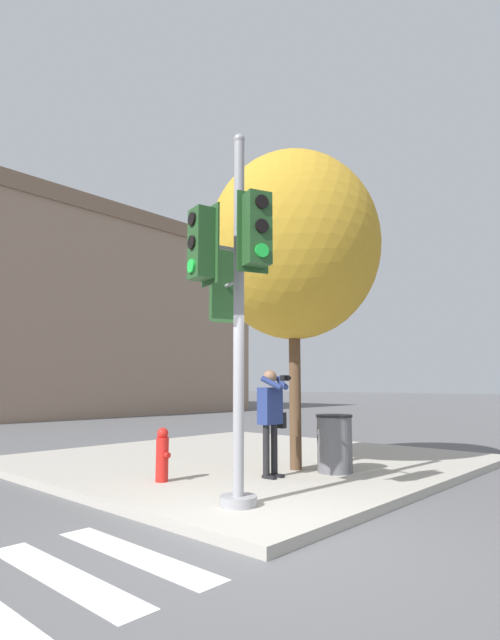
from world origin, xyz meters
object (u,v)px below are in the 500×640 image
person_photographer (271,412)px  trash_bin (335,443)px  street_tree (293,246)px  fire_hydrant (162,455)px  traffic_signal_pole (231,286)px

person_photographer → trash_bin: (1.07, -0.51, -0.54)m
street_tree → fire_hydrant: bearing=159.5°
street_tree → fire_hydrant: (-2.28, 0.85, -3.63)m
traffic_signal_pole → street_tree: size_ratio=0.84×
traffic_signal_pole → fire_hydrant: bearing=77.2°
street_tree → fire_hydrant: size_ratio=7.11×
fire_hydrant → trash_bin: bearing=-31.7°
person_photographer → fire_hydrant: bearing=144.2°
person_photographer → trash_bin: bearing=-25.6°
street_tree → trash_bin: (0.20, -0.68, -3.55)m
traffic_signal_pole → person_photographer: 2.67m
traffic_signal_pole → trash_bin: traffic_signal_pole is taller
fire_hydrant → street_tree: bearing=-20.5°
traffic_signal_pole → fire_hydrant: traffic_signal_pole is taller
traffic_signal_pole → street_tree: bearing=21.0°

